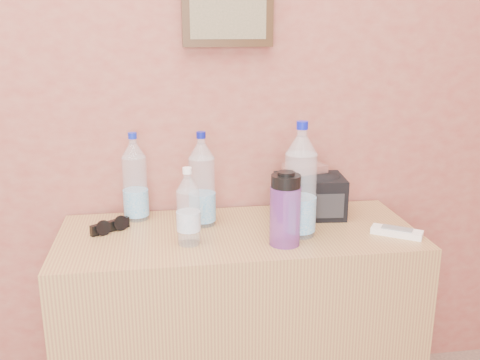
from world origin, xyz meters
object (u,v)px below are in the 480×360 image
pet_small (188,211)px  sunglasses (110,226)px  pet_large_d (300,186)px  toiletry_bag (309,193)px  ac_remote (397,232)px  pet_large_b (135,182)px  nalgene_bottle (285,209)px  pet_large_c (202,184)px  foil_packet (305,168)px  dresser (239,329)px

pet_small → sunglasses: bearing=150.7°
pet_large_d → toiletry_bag: (0.08, 0.17, -0.08)m
ac_remote → pet_large_b: bearing=-164.4°
nalgene_bottle → ac_remote: bearing=2.3°
pet_large_b → toiletry_bag: pet_large_b is taller
nalgene_bottle → sunglasses: (-0.53, 0.18, -0.09)m
pet_large_c → pet_large_d: size_ratio=0.86×
toiletry_bag → pet_large_d: bearing=-110.0°
pet_large_b → pet_large_c: pet_large_c is taller
pet_large_c → ac_remote: (0.59, -0.19, -0.13)m
pet_large_d → pet_small: (-0.35, -0.02, -0.05)m
pet_large_c → sunglasses: 0.32m
pet_large_d → sunglasses: (-0.59, 0.12, -0.14)m
pet_small → foil_packet: size_ratio=1.94×
toiletry_bag → foil_packet: (-0.02, 0.00, 0.09)m
sunglasses → foil_packet: foil_packet is taller
pet_small → foil_packet: pet_small is taller
pet_large_b → sunglasses: pet_large_b is taller
pet_large_b → sunglasses: 0.18m
pet_small → nalgene_bottle: 0.29m
pet_large_c → nalgene_bottle: (0.23, -0.21, -0.03)m
pet_large_b → pet_large_d: 0.56m
pet_large_b → sunglasses: bearing=-126.5°
dresser → pet_large_c: (-0.11, 0.08, 0.49)m
pet_large_c → foil_packet: pet_large_c is taller
toiletry_bag → pet_large_c: bearing=-170.0°
pet_large_b → nalgene_bottle: size_ratio=1.32×
pet_small → foil_packet: 0.46m
sunglasses → toiletry_bag: (0.67, 0.06, 0.06)m
pet_small → sunglasses: pet_small is taller
dresser → nalgene_bottle: 0.50m
ac_remote → nalgene_bottle: bearing=-143.2°
nalgene_bottle → toiletry_bag: bearing=59.2°
pet_large_c → pet_large_b: bearing=158.7°
pet_large_b → ac_remote: size_ratio=1.91×
nalgene_bottle → toiletry_bag: (0.14, 0.24, -0.03)m
dresser → pet_large_b: pet_large_b is taller
pet_large_c → pet_large_d: 0.32m
pet_large_c → pet_large_d: (0.29, -0.14, 0.02)m
pet_small → toiletry_bag: pet_small is taller
pet_large_c → pet_large_d: bearing=-25.6°
pet_large_b → sunglasses: (-0.08, -0.11, -0.11)m
dresser → ac_remote: 0.62m
pet_large_b → pet_small: bearing=-56.4°
pet_small → ac_remote: size_ratio=1.52×
dresser → foil_packet: size_ratio=9.34×
pet_small → nalgene_bottle: bearing=-9.4°
toiletry_bag → ac_remote: bearing=-40.4°
dresser → pet_large_b: (-0.32, 0.17, 0.49)m
pet_large_b → ac_remote: 0.86m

